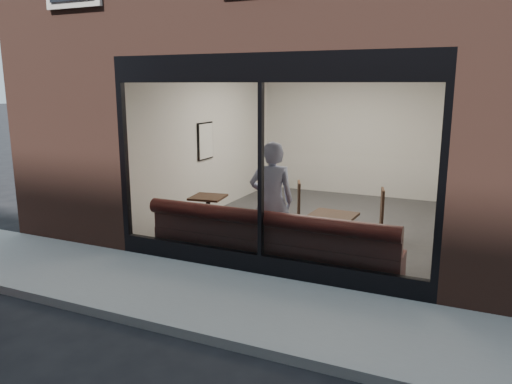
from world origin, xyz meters
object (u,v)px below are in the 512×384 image
at_px(cafe_table_left, 208,197).
at_px(cafe_chair_left, 289,217).
at_px(banquette, 271,251).
at_px(person, 272,201).
at_px(cafe_table_right, 332,216).
at_px(cafe_chair_right, 370,227).

height_order(cafe_table_left, cafe_chair_left, cafe_table_left).
xyz_separation_m(banquette, cafe_table_left, (-1.66, 0.92, 0.52)).
distance_m(person, cafe_table_right, 0.98).
bearing_deg(cafe_table_left, cafe_chair_right, 20.42).
relative_size(banquette, person, 2.09).
xyz_separation_m(person, cafe_chair_left, (-0.35, 1.68, -0.72)).
distance_m(cafe_table_left, cafe_chair_left, 1.66).
distance_m(cafe_chair_left, cafe_chair_right, 1.58).
height_order(person, cafe_chair_right, person).
bearing_deg(banquette, person, 113.03).
height_order(cafe_table_right, cafe_chair_right, cafe_table_right).
relative_size(banquette, cafe_table_right, 5.72).
bearing_deg(person, cafe_chair_right, -150.67).
bearing_deg(person, cafe_table_right, 174.48).
bearing_deg(cafe_table_left, cafe_chair_left, 40.50).
height_order(banquette, cafe_chair_left, banquette).
height_order(banquette, cafe_table_left, cafe_table_left).
xyz_separation_m(person, cafe_table_left, (-1.55, 0.65, -0.22)).
distance_m(banquette, person, 0.79).
relative_size(banquette, cafe_table_left, 6.80).
bearing_deg(banquette, cafe_table_right, 36.44).
bearing_deg(cafe_table_left, person, -22.80).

